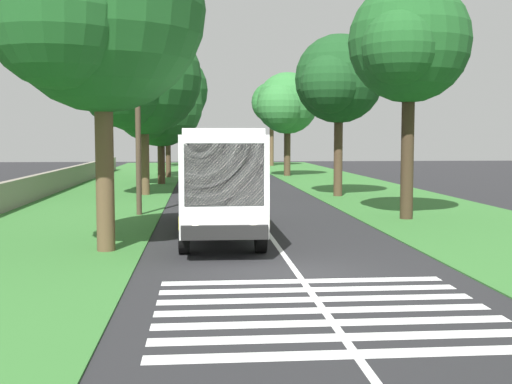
% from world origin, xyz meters
% --- Properties ---
extents(ground, '(160.00, 160.00, 0.00)m').
position_xyz_m(ground, '(0.00, 0.00, 0.00)').
color(ground, '#262628').
extents(grass_verge_left, '(120.00, 8.00, 0.04)m').
position_xyz_m(grass_verge_left, '(15.00, 8.20, 0.02)').
color(grass_verge_left, '#387533').
rests_on(grass_verge_left, ground).
extents(grass_verge_right, '(120.00, 8.00, 0.04)m').
position_xyz_m(grass_verge_right, '(15.00, -8.20, 0.02)').
color(grass_verge_right, '#387533').
rests_on(grass_verge_right, ground).
extents(centre_line, '(110.00, 0.16, 0.01)m').
position_xyz_m(centre_line, '(15.00, 0.00, 0.00)').
color(centre_line, silver).
rests_on(centre_line, ground).
extents(coach_bus, '(11.16, 2.62, 3.73)m').
position_xyz_m(coach_bus, '(7.31, 1.80, 2.15)').
color(coach_bus, white).
rests_on(coach_bus, ground).
extents(zebra_crossing, '(5.85, 6.80, 0.01)m').
position_xyz_m(zebra_crossing, '(-3.37, 0.00, 0.00)').
color(zebra_crossing, silver).
rests_on(zebra_crossing, ground).
extents(trailing_car_0, '(4.30, 1.78, 1.43)m').
position_xyz_m(trailing_car_0, '(27.69, 2.06, 0.67)').
color(trailing_car_0, '#B21E1E').
rests_on(trailing_car_0, ground).
extents(trailing_car_1, '(4.30, 1.78, 1.43)m').
position_xyz_m(trailing_car_1, '(36.00, -1.78, 0.67)').
color(trailing_car_1, black).
rests_on(trailing_car_1, ground).
extents(trailing_minibus_0, '(6.00, 2.14, 2.53)m').
position_xyz_m(trailing_minibus_0, '(47.09, -1.87, 1.55)').
color(trailing_minibus_0, teal).
rests_on(trailing_minibus_0, ground).
extents(roadside_tree_left_0, '(8.23, 6.96, 10.42)m').
position_xyz_m(roadside_tree_left_0, '(23.48, 5.98, 6.85)').
color(roadside_tree_left_0, brown).
rests_on(roadside_tree_left_0, grass_verge_left).
extents(roadside_tree_left_1, '(7.58, 6.20, 8.97)m').
position_xyz_m(roadside_tree_left_1, '(33.02, 5.50, 5.72)').
color(roadside_tree_left_1, '#4C3826').
rests_on(roadside_tree_left_1, grass_verge_left).
extents(roadside_tree_left_2, '(8.13, 6.93, 11.01)m').
position_xyz_m(roadside_tree_left_2, '(41.26, 5.37, 7.40)').
color(roadside_tree_left_2, '#4C3826').
rests_on(roadside_tree_left_2, grass_verge_left).
extents(roadside_tree_left_3, '(7.05, 6.05, 10.96)m').
position_xyz_m(roadside_tree_left_3, '(62.90, 6.30, 7.80)').
color(roadside_tree_left_3, '#3D2D1E').
rests_on(roadside_tree_left_3, grass_verge_left).
extents(roadside_tree_left_4, '(7.15, 6.15, 10.32)m').
position_xyz_m(roadside_tree_left_4, '(3.81, 5.51, 7.11)').
color(roadside_tree_left_4, brown).
rests_on(roadside_tree_left_4, grass_verge_left).
extents(roadside_tree_right_0, '(6.04, 5.16, 9.43)m').
position_xyz_m(roadside_tree_right_0, '(21.81, -5.51, 6.74)').
color(roadside_tree_right_0, '#4C3826').
rests_on(roadside_tree_right_0, grass_verge_right).
extents(roadside_tree_right_1, '(6.88, 5.63, 9.30)m').
position_xyz_m(roadside_tree_right_1, '(42.68, -5.24, 6.38)').
color(roadside_tree_right_1, '#4C3826').
rests_on(roadside_tree_right_1, grass_verge_right).
extents(roadside_tree_right_2, '(5.94, 4.97, 10.20)m').
position_xyz_m(roadside_tree_right_2, '(63.70, -6.17, 7.60)').
color(roadside_tree_right_2, brown).
rests_on(roadside_tree_right_2, grass_verge_right).
extents(roadside_tree_right_3, '(6.15, 5.07, 9.95)m').
position_xyz_m(roadside_tree_right_3, '(10.97, -6.14, 7.28)').
color(roadside_tree_right_3, '#3D2D1E').
rests_on(roadside_tree_right_3, grass_verge_right).
extents(utility_pole, '(0.24, 1.40, 7.50)m').
position_xyz_m(utility_pole, '(13.30, 5.18, 3.93)').
color(utility_pole, '#473828').
rests_on(utility_pole, grass_verge_left).
extents(roadside_wall, '(70.00, 0.40, 1.36)m').
position_xyz_m(roadside_wall, '(20.00, 11.60, 0.72)').
color(roadside_wall, gray).
rests_on(roadside_wall, grass_verge_left).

